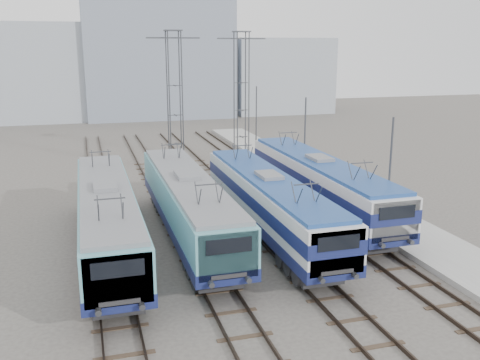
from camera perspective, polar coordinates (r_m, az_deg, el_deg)
name	(u,v)px	position (r m, az deg, el deg)	size (l,w,h in m)	color
ground	(253,269)	(26.85, 1.43, -9.49)	(160.00, 160.00, 0.00)	#514C47
platform	(359,205)	(37.62, 12.59, -2.61)	(4.00, 70.00, 0.30)	#9E9E99
locomotive_far_left	(107,215)	(28.60, -14.00, -3.67)	(2.82, 17.79, 3.35)	navy
locomotive_center_left	(188,202)	(30.14, -5.54, -2.39)	(2.82, 17.82, 3.35)	navy
locomotive_center_right	(270,200)	(30.36, 3.19, -2.19)	(2.77, 17.49, 3.29)	navy
locomotive_far_right	(320,181)	(34.73, 8.52, -0.11)	(2.86, 18.11, 3.40)	navy
catenary_tower_west	(175,96)	(46.23, -6.97, 8.91)	(4.50, 1.20, 12.00)	#3F4247
catenary_tower_east	(241,92)	(49.63, 0.16, 9.36)	(4.50, 1.20, 12.00)	#3F4247
mast_front	(389,180)	(30.98, 15.63, 0.05)	(0.12, 0.12, 7.00)	#3F4247
mast_mid	(305,143)	(41.40, 6.91, 3.92)	(0.12, 0.12, 7.00)	#3F4247
mast_rear	(256,122)	(52.50, 1.74, 6.16)	(0.12, 0.12, 7.00)	#3F4247
safety_cone	(398,229)	(31.87, 16.54, -5.08)	(0.33, 0.33, 0.58)	#EE4504
building_west	(35,72)	(85.74, -21.04, 10.68)	(18.00, 12.00, 14.00)	#9BA3AD
building_center	(157,58)	(86.22, -8.88, 12.77)	(22.00, 14.00, 18.00)	gray
building_east	(277,75)	(91.19, 3.98, 11.08)	(16.00, 12.00, 12.00)	#9BA3AD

